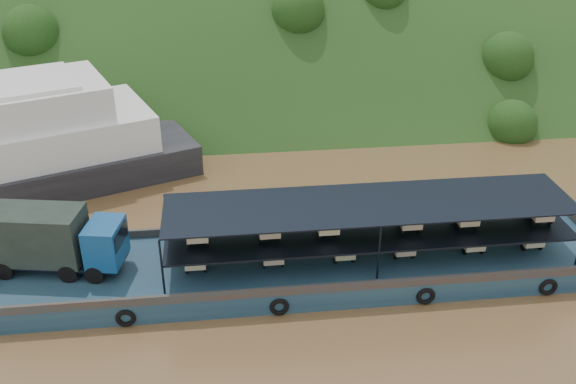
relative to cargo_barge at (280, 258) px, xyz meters
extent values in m
plane|color=brown|center=(2.96, 1.36, -1.22)|extent=(160.00, 160.00, 0.00)
cube|color=#183714|center=(2.96, 37.36, -1.22)|extent=(140.00, 39.60, 39.60)
cube|color=#142D47|center=(1.56, -0.05, -0.62)|extent=(35.00, 7.00, 1.20)
cube|color=#592D19|center=(1.56, 3.35, 0.23)|extent=(35.00, 0.20, 0.50)
cube|color=#592D19|center=(1.56, -3.45, 0.23)|extent=(35.00, 0.20, 0.50)
torus|color=black|center=(-8.44, -3.60, -0.67)|extent=(1.06, 0.26, 1.06)
torus|color=black|center=(-0.44, -3.60, -0.67)|extent=(1.06, 0.26, 1.06)
torus|color=black|center=(7.56, -3.60, -0.67)|extent=(1.06, 0.26, 1.06)
torus|color=black|center=(14.56, -3.60, -0.67)|extent=(1.06, 0.26, 1.06)
cylinder|color=black|center=(-15.15, -0.18, 0.51)|extent=(1.10, 0.56, 1.05)
cylinder|color=black|center=(-14.73, 1.99, 0.51)|extent=(1.10, 0.56, 1.05)
cylinder|color=black|center=(-11.64, -0.85, 0.51)|extent=(1.10, 0.56, 1.05)
cylinder|color=black|center=(-11.22, 1.32, 0.51)|extent=(1.10, 0.56, 1.05)
cylinder|color=black|center=(-10.19, -1.13, 0.51)|extent=(1.10, 0.56, 1.05)
cylinder|color=black|center=(-9.78, 1.04, 0.51)|extent=(1.10, 0.56, 1.05)
cube|color=black|center=(-12.26, 0.39, 0.67)|extent=(7.45, 3.62, 0.21)
cube|color=navy|center=(-9.57, -0.12, 1.87)|extent=(2.23, 2.81, 2.31)
cube|color=black|center=(-8.70, -0.29, 2.29)|extent=(0.46, 2.08, 0.95)
cube|color=black|center=(-13.29, 0.59, 2.19)|extent=(5.43, 3.43, 2.94)
cube|color=black|center=(5.06, -0.05, 1.64)|extent=(23.00, 5.00, 0.12)
cube|color=black|center=(5.06, -0.05, 3.28)|extent=(23.00, 5.00, 0.08)
cylinder|color=black|center=(-6.44, -2.55, 1.63)|extent=(0.12, 0.12, 3.30)
cylinder|color=black|center=(-6.44, 2.45, 1.63)|extent=(0.12, 0.12, 3.30)
cylinder|color=black|center=(5.06, -2.55, 1.63)|extent=(0.12, 0.12, 3.30)
cylinder|color=black|center=(5.06, 2.45, 1.63)|extent=(0.12, 0.12, 3.30)
cylinder|color=black|center=(16.56, 2.45, 1.63)|extent=(0.12, 0.12, 3.30)
cylinder|color=black|center=(-4.81, 1.00, 0.24)|extent=(0.12, 0.52, 0.52)
cylinder|color=black|center=(-5.31, -0.80, 0.24)|extent=(0.14, 0.52, 0.52)
cylinder|color=black|center=(-4.31, -0.80, 0.24)|extent=(0.14, 0.52, 0.52)
cube|color=beige|center=(-4.81, -0.45, 0.58)|extent=(1.15, 1.50, 0.44)
cube|color=#B70D0C|center=(-4.81, 0.70, 0.76)|extent=(0.55, 0.80, 0.80)
cube|color=#B70D0C|center=(-4.81, 0.50, 1.26)|extent=(0.50, 0.10, 0.10)
cylinder|color=black|center=(-0.48, 1.00, 0.24)|extent=(0.12, 0.52, 0.52)
cylinder|color=black|center=(-0.98, -0.80, 0.24)|extent=(0.14, 0.52, 0.52)
cylinder|color=black|center=(0.02, -0.80, 0.24)|extent=(0.14, 0.52, 0.52)
cube|color=beige|center=(-0.48, -0.45, 0.58)|extent=(1.15, 1.50, 0.44)
cube|color=red|center=(-0.48, 0.70, 0.76)|extent=(0.55, 0.80, 0.80)
cube|color=red|center=(-0.48, 0.50, 1.26)|extent=(0.50, 0.10, 0.10)
cylinder|color=black|center=(3.57, 1.00, 0.24)|extent=(0.12, 0.52, 0.52)
cylinder|color=black|center=(3.07, -0.80, 0.24)|extent=(0.14, 0.52, 0.52)
cylinder|color=black|center=(4.07, -0.80, 0.24)|extent=(0.14, 0.52, 0.52)
cube|color=beige|center=(3.57, -0.45, 0.58)|extent=(1.15, 1.50, 0.44)
cube|color=#AA110B|center=(3.57, 0.70, 0.76)|extent=(0.55, 0.80, 0.80)
cube|color=#AA110B|center=(3.57, 0.50, 1.26)|extent=(0.50, 0.10, 0.10)
cylinder|color=black|center=(7.07, 1.00, 0.24)|extent=(0.12, 0.52, 0.52)
cylinder|color=black|center=(6.57, -0.80, 0.24)|extent=(0.14, 0.52, 0.52)
cylinder|color=black|center=(7.57, -0.80, 0.24)|extent=(0.14, 0.52, 0.52)
cube|color=#CEB592|center=(7.07, -0.45, 0.58)|extent=(1.15, 1.50, 0.44)
cube|color=red|center=(7.07, 0.70, 0.76)|extent=(0.55, 0.80, 0.80)
cube|color=red|center=(7.07, 0.50, 1.26)|extent=(0.50, 0.10, 0.10)
cylinder|color=black|center=(11.19, 1.00, 0.24)|extent=(0.12, 0.52, 0.52)
cylinder|color=black|center=(10.69, -0.80, 0.24)|extent=(0.14, 0.52, 0.52)
cylinder|color=black|center=(11.69, -0.80, 0.24)|extent=(0.14, 0.52, 0.52)
cube|color=beige|center=(11.19, -0.45, 0.58)|extent=(1.15, 1.50, 0.44)
cube|color=#B01E0B|center=(11.19, 0.70, 0.76)|extent=(0.55, 0.80, 0.80)
cube|color=#B01E0B|center=(11.19, 0.50, 1.26)|extent=(0.50, 0.10, 0.10)
cylinder|color=black|center=(14.76, 1.00, 0.24)|extent=(0.12, 0.52, 0.52)
cylinder|color=black|center=(14.26, -0.80, 0.24)|extent=(0.14, 0.52, 0.52)
cylinder|color=black|center=(15.26, -0.80, 0.24)|extent=(0.14, 0.52, 0.52)
cube|color=beige|center=(14.76, -0.45, 0.58)|extent=(1.15, 1.50, 0.44)
cube|color=red|center=(14.76, 0.70, 0.76)|extent=(0.55, 0.80, 0.80)
cube|color=red|center=(14.76, 0.50, 1.26)|extent=(0.50, 0.10, 0.10)
cylinder|color=black|center=(-4.58, 1.00, 1.96)|extent=(0.12, 0.52, 0.52)
cylinder|color=black|center=(-5.08, -0.80, 1.96)|extent=(0.14, 0.52, 0.52)
cylinder|color=black|center=(-4.08, -0.80, 1.96)|extent=(0.14, 0.52, 0.52)
cube|color=beige|center=(-4.58, -0.45, 2.30)|extent=(1.15, 1.50, 0.44)
cube|color=#A80B0B|center=(-4.58, 0.70, 2.48)|extent=(0.55, 0.80, 0.80)
cube|color=#A80B0B|center=(-4.58, 0.50, 2.98)|extent=(0.50, 0.10, 0.10)
cylinder|color=black|center=(-0.65, 1.00, 1.96)|extent=(0.12, 0.52, 0.52)
cylinder|color=black|center=(-1.15, -0.80, 1.96)|extent=(0.14, 0.52, 0.52)
cylinder|color=black|center=(-0.15, -0.80, 1.96)|extent=(0.14, 0.52, 0.52)
cube|color=#C4AF8B|center=(-0.65, -0.45, 2.30)|extent=(1.15, 1.50, 0.44)
cube|color=#1B45A2|center=(-0.65, 0.70, 2.48)|extent=(0.55, 0.80, 0.80)
cube|color=#1B45A2|center=(-0.65, 0.50, 2.98)|extent=(0.50, 0.10, 0.10)
cylinder|color=black|center=(2.60, 1.00, 1.96)|extent=(0.12, 0.52, 0.52)
cylinder|color=black|center=(2.10, -0.80, 1.96)|extent=(0.14, 0.52, 0.52)
cylinder|color=black|center=(3.10, -0.80, 1.96)|extent=(0.14, 0.52, 0.52)
cube|color=beige|center=(2.60, -0.45, 2.30)|extent=(1.15, 1.50, 0.44)
cube|color=#AC180B|center=(2.60, 0.70, 2.48)|extent=(0.55, 0.80, 0.80)
cube|color=#AC180B|center=(2.60, 0.50, 2.98)|extent=(0.50, 0.10, 0.10)
cylinder|color=black|center=(7.28, 1.00, 1.96)|extent=(0.12, 0.52, 0.52)
cylinder|color=black|center=(6.78, -0.80, 1.96)|extent=(0.14, 0.52, 0.52)
cylinder|color=black|center=(7.78, -0.80, 1.96)|extent=(0.14, 0.52, 0.52)
cube|color=#C6B28C|center=(7.28, -0.45, 2.30)|extent=(1.15, 1.50, 0.44)
cube|color=tan|center=(7.28, 0.70, 2.48)|extent=(0.55, 0.80, 0.80)
cube|color=tan|center=(7.28, 0.50, 2.98)|extent=(0.50, 0.10, 0.10)
cylinder|color=black|center=(10.60, 1.00, 1.96)|extent=(0.12, 0.52, 0.52)
cylinder|color=black|center=(10.10, -0.80, 1.96)|extent=(0.14, 0.52, 0.52)
cylinder|color=black|center=(11.10, -0.80, 1.96)|extent=(0.14, 0.52, 0.52)
cube|color=#CBB88F|center=(10.60, -0.45, 2.30)|extent=(1.15, 1.50, 0.44)
cube|color=beige|center=(10.60, 0.70, 2.48)|extent=(0.55, 0.80, 0.80)
cube|color=beige|center=(10.60, 0.50, 2.98)|extent=(0.50, 0.10, 0.10)
cylinder|color=black|center=(15.02, 1.00, 1.96)|extent=(0.12, 0.52, 0.52)
cylinder|color=black|center=(14.52, -0.80, 1.96)|extent=(0.14, 0.52, 0.52)
cylinder|color=black|center=(15.52, -0.80, 1.96)|extent=(0.14, 0.52, 0.52)
cube|color=beige|center=(15.02, -0.45, 2.30)|extent=(1.15, 1.50, 0.44)
cube|color=#C7BC8D|center=(15.02, 0.70, 2.48)|extent=(0.55, 0.80, 0.80)
cube|color=#C7BC8D|center=(15.02, 0.50, 2.98)|extent=(0.50, 0.10, 0.10)
camera|label=1|loc=(-3.16, -30.70, 20.53)|focal=40.00mm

